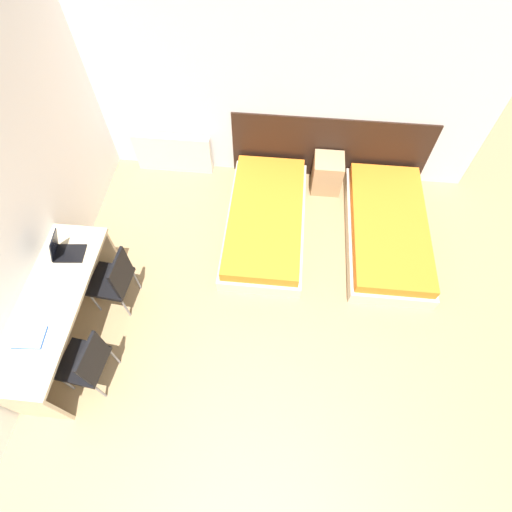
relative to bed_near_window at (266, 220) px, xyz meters
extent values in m
plane|color=#9E7F56|center=(-0.05, -3.08, -0.16)|extent=(20.00, 20.00, 0.00)
cube|color=white|center=(-0.05, 1.07, 1.19)|extent=(5.44, 0.05, 2.70)
cube|color=white|center=(-2.29, -1.02, 1.19)|extent=(0.05, 5.13, 2.70)
cube|color=black|center=(0.77, 1.03, 0.33)|extent=(2.64, 0.03, 0.97)
cube|color=beige|center=(0.00, 0.00, -0.07)|extent=(0.99, 2.00, 0.19)
cube|color=orange|center=(0.00, 0.00, 0.10)|extent=(0.91, 1.92, 0.14)
cube|color=beige|center=(1.55, 0.00, -0.07)|extent=(0.99, 2.00, 0.19)
cube|color=orange|center=(1.55, 0.00, 0.10)|extent=(0.91, 1.92, 0.14)
cube|color=tan|center=(0.77, 0.81, 0.09)|extent=(0.39, 0.39, 0.50)
cube|color=silver|center=(-1.38, 0.95, 0.14)|extent=(1.07, 0.12, 0.59)
cube|color=#C6B28E|center=(-1.97, -1.66, 0.59)|extent=(0.60, 1.83, 0.04)
cube|color=#C6B28E|center=(-1.97, -2.56, 0.21)|extent=(0.54, 0.04, 0.74)
cube|color=#C6B28E|center=(-1.97, -0.77, 0.21)|extent=(0.54, 0.04, 0.74)
cube|color=black|center=(-1.61, -1.21, 0.26)|extent=(0.45, 0.45, 0.05)
cube|color=black|center=(-1.41, -1.23, 0.51)|extent=(0.06, 0.38, 0.44)
cylinder|color=slate|center=(-1.80, -1.37, 0.04)|extent=(0.02, 0.02, 0.40)
cylinder|color=slate|center=(-1.77, -1.01, 0.04)|extent=(0.02, 0.02, 0.40)
cylinder|color=slate|center=(-1.44, -1.40, 0.04)|extent=(0.02, 0.02, 0.40)
cylinder|color=slate|center=(-1.41, -1.05, 0.04)|extent=(0.02, 0.02, 0.40)
cube|color=black|center=(-1.61, -2.11, 0.26)|extent=(0.47, 0.47, 0.05)
cube|color=black|center=(-1.41, -2.14, 0.51)|extent=(0.08, 0.38, 0.44)
cylinder|color=slate|center=(-1.81, -2.27, 0.04)|extent=(0.02, 0.02, 0.40)
cylinder|color=slate|center=(-1.76, -1.91, 0.04)|extent=(0.02, 0.02, 0.40)
cylinder|color=slate|center=(-1.45, -2.31, 0.04)|extent=(0.02, 0.02, 0.40)
cylinder|color=slate|center=(-1.41, -1.96, 0.04)|extent=(0.02, 0.02, 0.40)
cube|color=black|center=(-1.95, -1.11, 0.62)|extent=(0.32, 0.25, 0.02)
cube|color=black|center=(-2.05, -1.12, 0.77)|extent=(0.13, 0.23, 0.29)
cube|color=#1E4793|center=(-2.00, -2.03, 0.62)|extent=(0.29, 0.24, 0.01)
cube|color=white|center=(-2.00, -2.03, 0.63)|extent=(0.27, 0.23, 0.01)
camera|label=1|loc=(0.18, -3.16, 4.07)|focal=28.00mm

